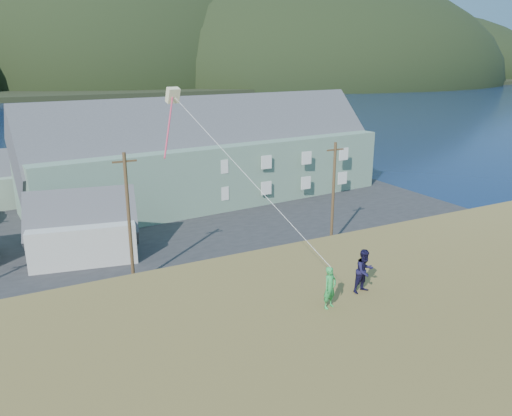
{
  "coord_description": "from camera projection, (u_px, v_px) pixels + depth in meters",
  "views": [
    {
      "loc": [
        -7.16,
        -30.78,
        15.36
      ],
      "look_at": [
        2.91,
        -11.48,
        8.8
      ],
      "focal_mm": 35.0,
      "sensor_mm": 36.0,
      "label": 1
    }
  ],
  "objects": [
    {
      "name": "kite_rig",
      "position": [
        174.0,
        102.0,
        18.08
      ],
      "size": [
        2.32,
        3.03,
        8.43
      ],
      "color": "beige",
      "rests_on": "ground"
    },
    {
      "name": "shed_white",
      "position": [
        83.0,
        227.0,
        39.31
      ],
      "size": [
        9.2,
        6.94,
        6.66
      ],
      "rotation": [
        0.0,
        0.0,
        -0.18
      ],
      "color": "beige",
      "rests_on": "waterfront_lot"
    },
    {
      "name": "waterfront_lot",
      "position": [
        93.0,
        223.0,
        48.14
      ],
      "size": [
        72.0,
        36.0,
        0.12
      ],
      "primitive_type": "cube",
      "color": "#28282B",
      "rests_on": "ground"
    },
    {
      "name": "far_hills",
      "position": [
        72.0,
        82.0,
        286.04
      ],
      "size": [
        760.0,
        265.0,
        143.0
      ],
      "color": "black",
      "rests_on": "ground"
    },
    {
      "name": "kite_flyer_green",
      "position": [
        330.0,
        288.0,
        16.81
      ],
      "size": [
        0.61,
        0.49,
        1.48
      ],
      "primitive_type": "imported",
      "rotation": [
        0.0,
        0.0,
        0.28
      ],
      "color": "green",
      "rests_on": "hillside"
    },
    {
      "name": "utility_poles",
      "position": [
        135.0,
        223.0,
        33.86
      ],
      "size": [
        32.53,
        0.24,
        9.39
      ],
      "color": "#47331E",
      "rests_on": "waterfront_lot"
    },
    {
      "name": "kite_flyer_navy",
      "position": [
        364.0,
        271.0,
        17.93
      ],
      "size": [
        0.85,
        0.69,
        1.63
      ],
      "primitive_type": "imported",
      "rotation": [
        0.0,
        0.0,
        0.1
      ],
      "color": "black",
      "rests_on": "hillside"
    },
    {
      "name": "far_shore",
      "position": [
        1.0,
        82.0,
        313.52
      ],
      "size": [
        900.0,
        320.0,
        2.0
      ],
      "primitive_type": "cube",
      "color": "black",
      "rests_on": "ground"
    },
    {
      "name": "wharf",
      "position": [
        13.0,
        177.0,
        64.89
      ],
      "size": [
        26.0,
        14.0,
        0.9
      ],
      "primitive_type": "cube",
      "color": "gray",
      "rests_on": "ground"
    },
    {
      "name": "lodge",
      "position": [
        210.0,
        153.0,
        54.99
      ],
      "size": [
        40.17,
        14.28,
        13.85
      ],
      "rotation": [
        0.0,
        0.0,
        0.08
      ],
      "color": "gray",
      "rests_on": "waterfront_lot"
    },
    {
      "name": "grass_strip",
      "position": [
        148.0,
        307.0,
        32.02
      ],
      "size": [
        110.0,
        8.0,
        0.1
      ],
      "primitive_type": "cube",
      "color": "#4C3D19",
      "rests_on": "ground"
    },
    {
      "name": "ground",
      "position": [
        139.0,
        295.0,
        33.73
      ],
      "size": [
        900.0,
        900.0,
        0.0
      ],
      "primitive_type": "plane",
      "color": "#0A1638",
      "rests_on": "ground"
    }
  ]
}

